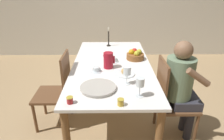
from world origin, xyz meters
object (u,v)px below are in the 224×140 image
red_pitcher (108,60)px  bread_plate (125,73)px  chair_person_side (170,99)px  wine_glass_juice (140,83)px  jam_jar_red (70,100)px  fruit_bowl (135,55)px  chair_opposite (58,90)px  teacup_near_person (96,70)px  jam_jar_amber (121,102)px  serving_tray (98,88)px  teacup_across (114,60)px  candlestick_tall (109,39)px  wine_glass_water (127,71)px  person_seated (181,84)px

red_pitcher → bread_plate: red_pitcher is taller
chair_person_side → bread_plate: bearing=-99.5°
chair_person_side → red_pitcher: bearing=-111.2°
wine_glass_juice → jam_jar_red: (-0.60, -0.10, -0.10)m
wine_glass_juice → fruit_bowl: (0.07, 0.92, -0.08)m
bread_plate → jam_jar_red: size_ratio=3.74×
chair_opposite → bread_plate: (0.80, -0.13, 0.29)m
teacup_near_person → jam_jar_amber: jam_jar_amber is taller
wine_glass_juice → serving_tray: size_ratio=0.53×
serving_tray → bread_plate: size_ratio=1.53×
chair_opposite → fruit_bowl: chair_opposite is taller
wine_glass_juice → teacup_across: wine_glass_juice is taller
chair_person_side → candlestick_tall: (-0.70, 1.13, 0.38)m
chair_person_side → chair_opposite: bearing=-99.5°
bread_plate → wine_glass_water: bearing=-88.7°
chair_person_side → serving_tray: (-0.80, -0.24, 0.28)m
wine_glass_water → teacup_across: (-0.12, 0.60, -0.12)m
red_pitcher → candlestick_tall: 0.85m
chair_person_side → serving_tray: bearing=-73.4°
teacup_near_person → bread_plate: 0.33m
chair_person_side → candlestick_tall: 1.38m
wine_glass_juice → jam_jar_amber: size_ratio=3.06×
jam_jar_red → fruit_bowl: 1.23m
wine_glass_water → candlestick_tall: (-0.19, 1.26, -0.03)m
wine_glass_water → bread_plate: wine_glass_water is taller
red_pitcher → wine_glass_water: bearing=-65.3°
chair_person_side → teacup_across: size_ratio=7.17×
teacup_near_person → wine_glass_juice: bearing=-51.6°
person_seated → jam_jar_red: size_ratio=19.32×
candlestick_tall → wine_glass_water: bearing=-81.6°
serving_tray → wine_glass_juice: bearing=-19.5°
person_seated → bread_plate: person_seated is taller
jam_jar_red → fruit_bowl: bearing=56.6°
wine_glass_water → fruit_bowl: 0.71m
red_pitcher → teacup_across: (0.07, 0.19, -0.07)m
red_pitcher → candlestick_tall: size_ratio=0.65×
wine_glass_water → serving_tray: 0.33m
red_pitcher → bread_plate: 0.27m
wine_glass_water → serving_tray: size_ratio=0.54×
chair_opposite → red_pitcher: size_ratio=4.98×
chair_person_side → person_seated: person_seated is taller
bread_plate → teacup_across: bearing=107.1°
wine_glass_juice → fruit_bowl: size_ratio=0.81×
teacup_across → bread_plate: bread_plate is taller
wine_glass_water → fruit_bowl: wine_glass_water is taller
person_seated → serving_tray: size_ratio=3.37×
chair_person_side → person_seated: 0.22m
wine_glass_juice → candlestick_tall: bearing=100.6°
bread_plate → fruit_bowl: bearing=69.8°
wine_glass_water → teacup_across: size_ratio=1.42×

